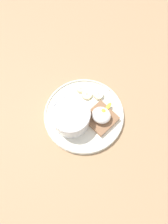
{
  "coord_description": "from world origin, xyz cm",
  "views": [
    {
      "loc": [
        10.53,
        -22.6,
        66.67
      ],
      "look_at": [
        0.0,
        0.0,
        5.0
      ],
      "focal_mm": 35.0,
      "sensor_mm": 36.0,
      "label": 1
    }
  ],
  "objects_px": {
    "banana_slice_front": "(87,95)",
    "toast_slice": "(101,118)",
    "poached_egg": "(102,115)",
    "banana_slice_back": "(98,95)",
    "banana_slice_left": "(81,89)",
    "oatmeal_bowl": "(71,117)"
  },
  "relations": [
    {
      "from": "banana_slice_back",
      "to": "toast_slice",
      "type": "bearing_deg",
      "value": -61.21
    },
    {
      "from": "toast_slice",
      "to": "poached_egg",
      "type": "bearing_deg",
      "value": 80.81
    },
    {
      "from": "banana_slice_back",
      "to": "poached_egg",
      "type": "bearing_deg",
      "value": -60.71
    },
    {
      "from": "toast_slice",
      "to": "poached_egg",
      "type": "distance_m",
      "value": 0.02
    },
    {
      "from": "oatmeal_bowl",
      "to": "banana_slice_left",
      "type": "relative_size",
      "value": 3.26
    },
    {
      "from": "oatmeal_bowl",
      "to": "banana_slice_back",
      "type": "distance_m",
      "value": 0.12
    },
    {
      "from": "toast_slice",
      "to": "banana_slice_front",
      "type": "xyz_separation_m",
      "value": [
        -0.07,
        0.06,
        -0.0
      ]
    },
    {
      "from": "toast_slice",
      "to": "banana_slice_front",
      "type": "relative_size",
      "value": 2.38
    },
    {
      "from": "toast_slice",
      "to": "banana_slice_left",
      "type": "bearing_deg",
      "value": 146.19
    },
    {
      "from": "poached_egg",
      "to": "banana_slice_front",
      "type": "bearing_deg",
      "value": 143.03
    },
    {
      "from": "banana_slice_left",
      "to": "banana_slice_back",
      "type": "distance_m",
      "value": 0.06
    },
    {
      "from": "banana_slice_front",
      "to": "toast_slice",
      "type": "bearing_deg",
      "value": -37.59
    },
    {
      "from": "toast_slice",
      "to": "banana_slice_back",
      "type": "distance_m",
      "value": 0.08
    },
    {
      "from": "poached_egg",
      "to": "banana_slice_left",
      "type": "xyz_separation_m",
      "value": [
        -0.1,
        0.07,
        -0.03
      ]
    },
    {
      "from": "toast_slice",
      "to": "banana_slice_left",
      "type": "distance_m",
      "value": 0.12
    },
    {
      "from": "oatmeal_bowl",
      "to": "banana_slice_back",
      "type": "height_order",
      "value": "oatmeal_bowl"
    },
    {
      "from": "poached_egg",
      "to": "banana_slice_back",
      "type": "bearing_deg",
      "value": 119.29
    },
    {
      "from": "oatmeal_bowl",
      "to": "toast_slice",
      "type": "height_order",
      "value": "oatmeal_bowl"
    },
    {
      "from": "banana_slice_left",
      "to": "banana_slice_back",
      "type": "relative_size",
      "value": 0.8
    },
    {
      "from": "toast_slice",
      "to": "poached_egg",
      "type": "height_order",
      "value": "poached_egg"
    },
    {
      "from": "banana_slice_left",
      "to": "banana_slice_back",
      "type": "height_order",
      "value": "banana_slice_back"
    },
    {
      "from": "poached_egg",
      "to": "banana_slice_front",
      "type": "distance_m",
      "value": 0.1
    }
  ]
}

